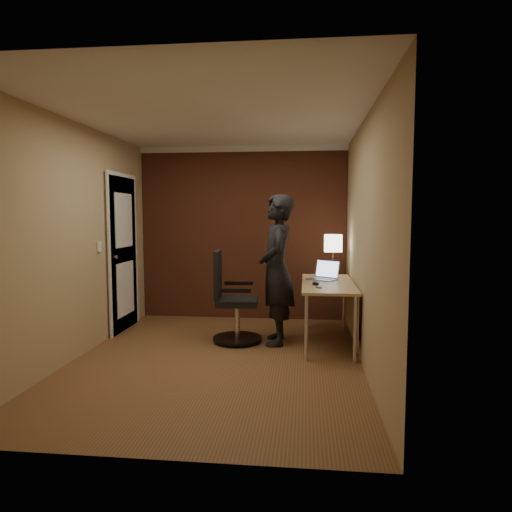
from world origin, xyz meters
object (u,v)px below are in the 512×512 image
object	(u,v)px
mouse	(316,283)
office_chair	(231,303)
desk_lamp	(333,244)
phone	(319,287)
person	(277,270)
laptop	(324,274)
desk	(334,293)

from	to	relation	value
mouse	office_chair	world-z (taller)	office_chair
desk_lamp	mouse	distance (m)	0.93
phone	person	xyz separation A→B (m)	(-0.49, 0.33, 0.14)
laptop	mouse	size ratio (longest dim) A/B	4.18
laptop	phone	bearing A→B (deg)	-97.29
laptop	person	xyz separation A→B (m)	(-0.57, -0.31, 0.09)
desk_lamp	laptop	bearing A→B (deg)	-108.61
mouse	phone	size ratio (longest dim) A/B	0.87
desk	phone	distance (m)	0.45
mouse	phone	xyz separation A→B (m)	(0.03, -0.19, -0.01)
mouse	phone	bearing A→B (deg)	-69.25
desk_lamp	mouse	size ratio (longest dim) A/B	5.35
person	desk_lamp	bearing A→B (deg)	129.33
desk_lamp	phone	distance (m)	1.09
mouse	person	distance (m)	0.49
mouse	laptop	bearing A→B (deg)	86.17
mouse	person	xyz separation A→B (m)	(-0.46, 0.14, 0.13)
laptop	person	size ratio (longest dim) A/B	0.24
desk_lamp	person	bearing A→B (deg)	-136.07
person	mouse	bearing A→B (deg)	68.56
office_chair	person	size ratio (longest dim) A/B	0.61
office_chair	mouse	bearing A→B (deg)	-7.58
mouse	phone	world-z (taller)	mouse
desk	desk_lamp	xyz separation A→B (m)	(0.02, 0.61, 0.55)
phone	mouse	bearing A→B (deg)	107.47
mouse	office_chair	bearing A→B (deg)	-176.96
phone	person	size ratio (longest dim) A/B	0.07
laptop	office_chair	bearing A→B (deg)	-164.13
mouse	office_chair	xyz separation A→B (m)	(-0.99, 0.13, -0.27)
desk_lamp	mouse	world-z (taller)	desk_lamp
desk	desk_lamp	world-z (taller)	desk_lamp
phone	office_chair	distance (m)	1.11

